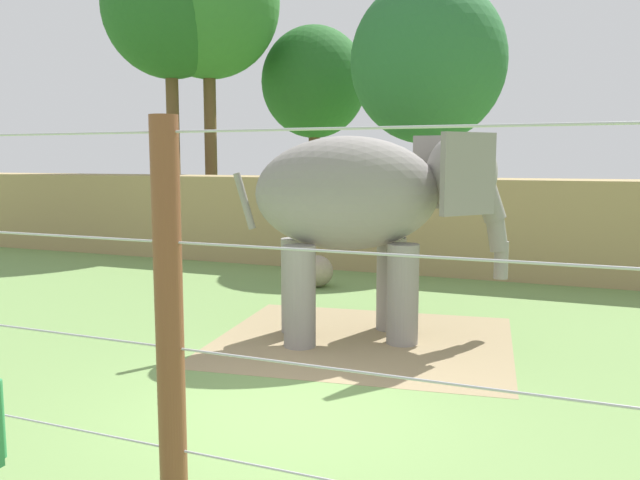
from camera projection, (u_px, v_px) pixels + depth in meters
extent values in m
plane|color=#6B8E4C|center=(287.00, 411.00, 7.50)|extent=(120.00, 120.00, 0.00)
cube|color=#937F5B|center=(363.00, 340.00, 10.42)|extent=(5.15, 4.73, 0.01)
cube|color=tan|center=(454.00, 225.00, 16.63)|extent=(36.00, 1.80, 2.41)
cylinder|color=gray|center=(391.00, 284.00, 11.02)|extent=(0.50, 0.50, 1.59)
cylinder|color=gray|center=(403.00, 294.00, 10.16)|extent=(0.50, 0.50, 1.59)
cylinder|color=gray|center=(296.00, 285.00, 10.86)|extent=(0.50, 0.50, 1.59)
cylinder|color=gray|center=(300.00, 296.00, 10.00)|extent=(0.50, 0.50, 1.59)
ellipsoid|color=gray|center=(348.00, 193.00, 10.32)|extent=(3.34, 2.78, 1.81)
ellipsoid|color=gray|center=(461.00, 173.00, 10.46)|extent=(1.57, 1.63, 1.31)
cube|color=gray|center=(442.00, 172.00, 11.12)|extent=(1.02, 0.17, 1.25)
cube|color=gray|center=(468.00, 174.00, 9.78)|extent=(0.70, 0.88, 1.25)
cylinder|color=gray|center=(490.00, 202.00, 10.57)|extent=(0.66, 0.58, 0.71)
cylinder|color=gray|center=(497.00, 232.00, 10.64)|extent=(0.49, 0.45, 0.66)
cylinder|color=gray|center=(501.00, 260.00, 10.71)|extent=(0.31, 0.31, 0.62)
cylinder|color=gray|center=(244.00, 201.00, 10.17)|extent=(0.36, 0.26, 0.90)
sphere|color=gray|center=(317.00, 271.00, 14.75)|extent=(0.73, 0.73, 0.73)
cylinder|color=brown|center=(169.00, 323.00, 5.08)|extent=(0.22, 0.22, 3.23)
cylinder|color=#B7B7BC|center=(162.00, 447.00, 5.25)|extent=(8.57, 0.02, 0.02)
cylinder|color=#B7B7BC|center=(158.00, 346.00, 5.15)|extent=(8.57, 0.02, 0.02)
cylinder|color=#B7B7BC|center=(155.00, 241.00, 5.04)|extent=(8.57, 0.02, 0.02)
cylinder|color=#B7B7BC|center=(152.00, 132.00, 4.94)|extent=(8.57, 0.02, 0.02)
cylinder|color=brown|center=(314.00, 180.00, 25.64)|extent=(0.44, 0.44, 4.13)
ellipsoid|color=#235B23|center=(314.00, 82.00, 25.17)|extent=(4.09, 4.09, 4.29)
cylinder|color=brown|center=(174.00, 154.00, 22.89)|extent=(0.44, 0.44, 6.13)
ellipsoid|color=#235B23|center=(170.00, 7.00, 22.27)|extent=(4.62, 4.62, 4.85)
cylinder|color=brown|center=(211.00, 153.00, 23.37)|extent=(0.44, 0.44, 6.23)
ellipsoid|color=#33752D|center=(208.00, 2.00, 22.72)|extent=(5.06, 5.06, 5.31)
cylinder|color=brown|center=(425.00, 191.00, 20.00)|extent=(0.44, 0.44, 3.82)
ellipsoid|color=#286633|center=(428.00, 62.00, 19.52)|extent=(4.68, 4.68, 4.91)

